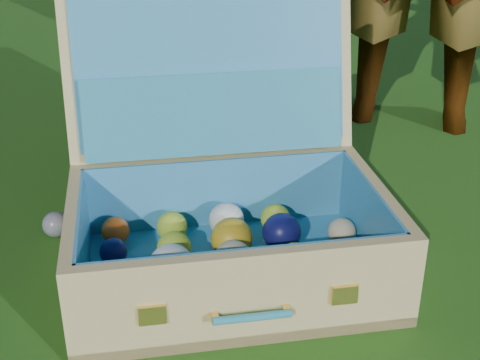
# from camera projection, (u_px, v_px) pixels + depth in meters

# --- Properties ---
(ground) EXTENTS (60.00, 60.00, 0.00)m
(ground) POSITION_uv_depth(u_px,v_px,m) (286.00, 258.00, 1.57)
(ground) COLOR #215114
(ground) RESTS_ON ground
(stray_ball) EXTENTS (0.06, 0.06, 0.06)m
(stray_ball) POSITION_uv_depth(u_px,v_px,m) (56.00, 224.00, 1.64)
(stray_ball) COLOR #3B5F99
(stray_ball) RESTS_ON ground
(suitcase) EXTENTS (0.86, 0.82, 0.64)m
(suitcase) POSITION_uv_depth(u_px,v_px,m) (224.00, 186.00, 1.50)
(suitcase) COLOR tan
(suitcase) RESTS_ON ground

